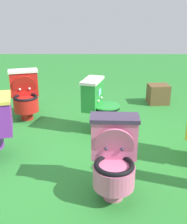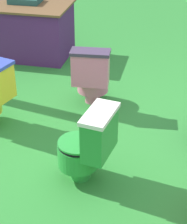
% 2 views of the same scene
% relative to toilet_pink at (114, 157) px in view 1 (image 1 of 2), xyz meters
% --- Properties ---
extents(ground, '(14.00, 14.00, 0.00)m').
position_rel_toilet_pink_xyz_m(ground, '(0.39, -0.74, -0.37)').
color(ground, '#2D8433').
extents(toilet_pink, '(0.44, 0.51, 0.73)m').
position_rel_toilet_pink_xyz_m(toilet_pink, '(0.00, 0.00, 0.00)').
color(toilet_pink, pink).
rests_on(toilet_pink, ground).
extents(toilet_green, '(0.59, 0.52, 0.73)m').
position_rel_toilet_pink_xyz_m(toilet_green, '(0.10, -1.37, -0.00)').
color(toilet_green, green).
rests_on(toilet_green, ground).
extents(toilet_red, '(0.52, 0.58, 0.73)m').
position_rel_toilet_pink_xyz_m(toilet_red, '(1.23, -1.86, 0.00)').
color(toilet_red, red).
rests_on(toilet_red, ground).
extents(small_crate, '(0.38, 0.32, 0.34)m').
position_rel_toilet_pink_xyz_m(small_crate, '(-0.94, -2.52, -0.20)').
color(small_crate, brown).
rests_on(small_crate, ground).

